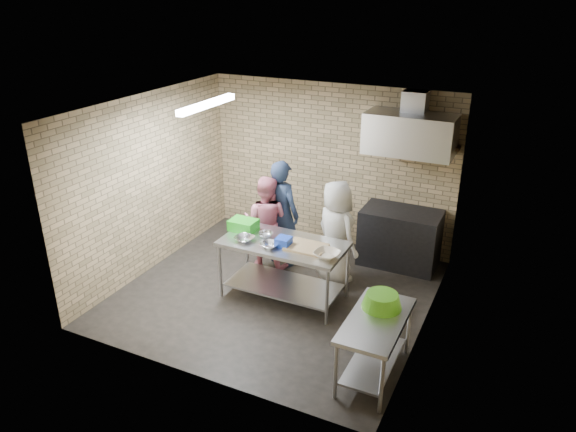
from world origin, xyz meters
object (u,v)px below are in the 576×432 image
object	(u,v)px
man_navy	(281,213)
side_counter	(374,347)
bottle_red	(416,136)
bottle_green	(443,140)
woman_white	(336,232)
blue_tub	(284,242)
green_basin	(382,300)
stove	(400,238)
woman_pink	(266,222)
green_crate	(243,225)
prep_table	(284,270)

from	to	relation	value
man_navy	side_counter	bearing A→B (deg)	148.43
bottle_red	bottle_green	distance (m)	0.40
woman_white	blue_tub	bearing A→B (deg)	93.63
bottle_red	man_navy	bearing A→B (deg)	-149.53
blue_tub	green_basin	world-z (taller)	blue_tub
stove	woman_white	xyz separation A→B (m)	(-0.72, -0.93, 0.33)
blue_tub	green_basin	xyz separation A→B (m)	(1.58, -0.71, -0.08)
bottle_green	woman_pink	world-z (taller)	bottle_green
stove	blue_tub	distance (m)	2.18
green_crate	woman_white	size ratio (longest dim) A/B	0.24
prep_table	side_counter	bearing A→B (deg)	-32.76
green_crate	blue_tub	world-z (taller)	green_crate
stove	woman_white	distance (m)	1.22
side_counter	man_navy	distance (m)	2.94
side_counter	green_crate	xyz separation A→B (m)	(-2.35, 1.18, 0.56)
woman_pink	prep_table	bearing A→B (deg)	124.40
prep_table	woman_pink	world-z (taller)	woman_pink
green_basin	prep_table	bearing A→B (deg)	153.51
prep_table	green_basin	xyz separation A→B (m)	(1.63, -0.81, 0.41)
prep_table	blue_tub	world-z (taller)	blue_tub
stove	green_basin	bearing A→B (deg)	-80.24
prep_table	side_counter	xyz separation A→B (m)	(1.65, -1.06, -0.05)
blue_tub	woman_pink	size ratio (longest dim) A/B	0.13
prep_table	woman_pink	size ratio (longest dim) A/B	1.15
blue_tub	man_navy	world-z (taller)	man_navy
green_crate	blue_tub	size ratio (longest dim) A/B	2.00
woman_white	green_crate	bearing A→B (deg)	58.64
prep_table	woman_white	world-z (taller)	woman_white
man_navy	woman_pink	xyz separation A→B (m)	(-0.17, -0.19, -0.11)
bottle_red	man_navy	world-z (taller)	bottle_red
side_counter	man_navy	xyz separation A→B (m)	(-2.13, 1.97, 0.48)
bottle_green	man_navy	xyz separation A→B (m)	(-2.13, -1.02, -1.16)
prep_table	stove	size ratio (longest dim) A/B	1.43
blue_tub	bottle_green	bearing A→B (deg)	51.61
green_basin	woman_pink	xyz separation A→B (m)	(-2.29, 1.53, -0.09)
woman_white	bottle_red	bearing A→B (deg)	-93.32
man_navy	prep_table	bearing A→B (deg)	129.03
prep_table	man_navy	world-z (taller)	man_navy
green_basin	bottle_red	bearing A→B (deg)	97.90
bottle_red	woman_white	bearing A→B (deg)	-123.58
bottle_red	bottle_green	world-z (taller)	bottle_red
side_counter	woman_pink	xyz separation A→B (m)	(-2.31, 1.78, 0.37)
bottle_green	woman_white	distance (m)	2.06
prep_table	green_crate	xyz separation A→B (m)	(-0.70, 0.12, 0.51)
green_crate	stove	bearing A→B (deg)	39.41
side_counter	woman_white	world-z (taller)	woman_white
side_counter	bottle_red	xyz separation A→B (m)	(-0.40, 2.99, 1.65)
prep_table	bottle_green	world-z (taller)	bottle_green
side_counter	woman_white	size ratio (longest dim) A/B	0.76
blue_tub	bottle_green	xyz separation A→B (m)	(1.60, 2.03, 1.10)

